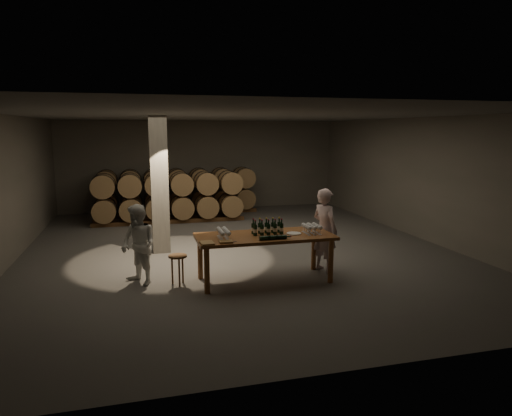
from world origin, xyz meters
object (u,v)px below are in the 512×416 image
object	(u,v)px
tasting_table	(265,240)
stool	(178,260)
notebook_near	(226,242)
plate	(294,233)
person_woman	(139,245)
person_man	(325,230)
bottle_cluster	(267,228)

from	to	relation	value
tasting_table	stool	distance (m)	1.67
tasting_table	notebook_near	xyz separation A→B (m)	(-0.83, -0.39, 0.12)
plate	person_woman	distance (m)	2.93
notebook_near	stool	distance (m)	1.09
person_man	bottle_cluster	bearing A→B (deg)	78.06
stool	plate	bearing A→B (deg)	-6.12
notebook_near	person_woman	xyz separation A→B (m)	(-1.50, 0.80, -0.16)
plate	person_man	distance (m)	0.87
notebook_near	person_man	xyz separation A→B (m)	(2.19, 0.69, -0.06)
tasting_table	bottle_cluster	distance (m)	0.23
tasting_table	person_woman	bearing A→B (deg)	170.15
person_woman	notebook_near	bearing A→B (deg)	27.25
bottle_cluster	tasting_table	bearing A→B (deg)	-137.43
tasting_table	plate	world-z (taller)	plate
bottle_cluster	person_woman	bearing A→B (deg)	171.98
person_man	person_woman	size ratio (longest dim) A/B	1.13
person_man	notebook_near	bearing A→B (deg)	85.39
notebook_near	person_woman	world-z (taller)	person_woman
bottle_cluster	plate	size ratio (longest dim) A/B	2.12
tasting_table	notebook_near	world-z (taller)	notebook_near
plate	notebook_near	bearing A→B (deg)	-166.26
person_man	person_woman	bearing A→B (deg)	66.24
plate	notebook_near	distance (m)	1.44
tasting_table	plate	xyz separation A→B (m)	(0.57, -0.05, 0.11)
tasting_table	notebook_near	size ratio (longest dim) A/B	11.01
plate	person_woman	size ratio (longest dim) A/B	0.19
tasting_table	stool	xyz separation A→B (m)	(-1.63, 0.18, -0.33)
plate	stool	bearing A→B (deg)	173.88
bottle_cluster	notebook_near	distance (m)	1.01
bottle_cluster	plate	distance (m)	0.52
bottle_cluster	notebook_near	bearing A→B (deg)	-153.03
notebook_near	person_man	distance (m)	2.29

